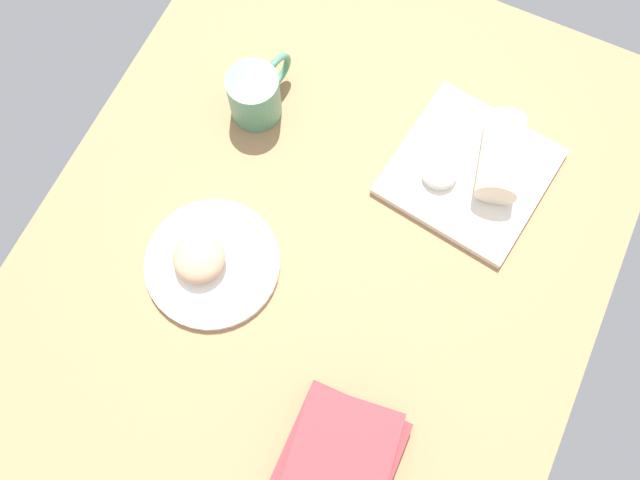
# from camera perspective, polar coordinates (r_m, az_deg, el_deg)

# --- Properties ---
(dining_table) EXTENTS (1.10, 0.90, 0.04)m
(dining_table) POSITION_cam_1_polar(r_m,az_deg,el_deg) (1.14, 0.44, -0.10)
(dining_table) COLOR #9E754C
(dining_table) RESTS_ON ground
(round_plate) EXTENTS (0.22, 0.22, 0.01)m
(round_plate) POSITION_cam_1_polar(r_m,az_deg,el_deg) (1.11, -8.87, -1.93)
(round_plate) COLOR white
(round_plate) RESTS_ON dining_table
(scone_pastry) EXTENTS (0.10, 0.09, 0.05)m
(scone_pastry) POSITION_cam_1_polar(r_m,az_deg,el_deg) (1.09, -9.96, -1.48)
(scone_pastry) COLOR tan
(scone_pastry) RESTS_ON round_plate
(square_plate) EXTENTS (0.27, 0.27, 0.02)m
(square_plate) POSITION_cam_1_polar(r_m,az_deg,el_deg) (1.18, 12.26, 5.55)
(square_plate) COLOR silver
(square_plate) RESTS_ON dining_table
(sauce_cup) EXTENTS (0.06, 0.06, 0.02)m
(sauce_cup) POSITION_cam_1_polar(r_m,az_deg,el_deg) (1.15, 9.87, 5.54)
(sauce_cup) COLOR silver
(sauce_cup) RESTS_ON square_plate
(breakfast_wrap) EXTENTS (0.15, 0.10, 0.07)m
(breakfast_wrap) POSITION_cam_1_polar(r_m,az_deg,el_deg) (1.16, 14.74, 6.69)
(breakfast_wrap) COLOR beige
(breakfast_wrap) RESTS_ON square_plate
(book_stack) EXTENTS (0.22, 0.17, 0.06)m
(book_stack) POSITION_cam_1_polar(r_m,az_deg,el_deg) (1.03, 1.27, -18.56)
(book_stack) COLOR #A53338
(book_stack) RESTS_ON dining_table
(coffee_mug) EXTENTS (0.14, 0.09, 0.10)m
(coffee_mug) POSITION_cam_1_polar(r_m,az_deg,el_deg) (1.18, -5.31, 11.91)
(coffee_mug) COLOR #4C8C6B
(coffee_mug) RESTS_ON dining_table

